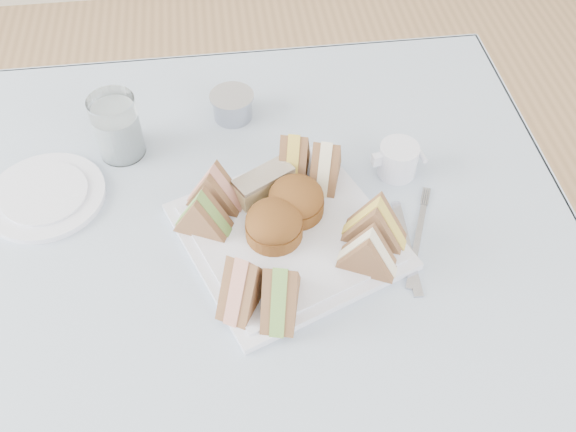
{
  "coord_description": "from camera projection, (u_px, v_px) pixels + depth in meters",
  "views": [
    {
      "loc": [
        0.01,
        -0.5,
        1.47
      ],
      "look_at": [
        0.08,
        0.06,
        0.8
      ],
      "focal_mm": 40.0,
      "sensor_mm": 36.0,
      "label": 1
    }
  ],
  "objects": [
    {
      "name": "creamer_jug",
      "position": [
        398.0,
        160.0,
        0.98
      ],
      "size": [
        0.07,
        0.07,
        0.05
      ],
      "primitive_type": "cylinder",
      "rotation": [
        0.0,
        0.0,
        0.16
      ],
      "color": "white",
      "rests_on": "tablecloth"
    },
    {
      "name": "side_plate",
      "position": [
        46.0,
        196.0,
        0.96
      ],
      "size": [
        0.19,
        0.19,
        0.01
      ],
      "primitive_type": "cylinder",
      "rotation": [
        0.0,
        0.0,
        -0.1
      ],
      "color": "white",
      "rests_on": "tablecloth"
    },
    {
      "name": "sandwich_fl_a",
      "position": [
        244.0,
        279.0,
        0.81
      ],
      "size": [
        0.08,
        0.1,
        0.08
      ],
      "primitive_type": null,
      "rotation": [
        0.0,
        0.0,
        1.04
      ],
      "color": "brown",
      "rests_on": "serving_plate"
    },
    {
      "name": "tea_strainer",
      "position": [
        233.0,
        107.0,
        1.07
      ],
      "size": [
        0.08,
        0.08,
        0.04
      ],
      "primitive_type": "cylinder",
      "rotation": [
        0.0,
        0.0,
        -0.08
      ],
      "color": "#A4A6B3",
      "rests_on": "tablecloth"
    },
    {
      "name": "serving_plate",
      "position": [
        288.0,
        236.0,
        0.91
      ],
      "size": [
        0.35,
        0.35,
        0.01
      ],
      "primitive_type": "cube",
      "rotation": [
        0.0,
        0.0,
        0.38
      ],
      "color": "white",
      "rests_on": "tablecloth"
    },
    {
      "name": "water_glass",
      "position": [
        117.0,
        127.0,
        0.99
      ],
      "size": [
        0.08,
        0.08,
        0.11
      ],
      "primitive_type": "cylinder",
      "rotation": [
        0.0,
        0.0,
        -0.11
      ],
      "color": "white",
      "rests_on": "tablecloth"
    },
    {
      "name": "scone_left",
      "position": [
        274.0,
        224.0,
        0.88
      ],
      "size": [
        0.11,
        0.11,
        0.05
      ],
      "primitive_type": "cylinder",
      "rotation": [
        0.0,
        0.0,
        0.53
      ],
      "color": "brown",
      "rests_on": "serving_plate"
    },
    {
      "name": "tablecloth",
      "position": [
        232.0,
        279.0,
        0.88
      ],
      "size": [
        1.02,
        1.02,
        0.01
      ],
      "primitive_type": "cube",
      "color": "#A7B4C4",
      "rests_on": "table"
    },
    {
      "name": "sandwich_fr_b",
      "position": [
        368.0,
        249.0,
        0.84
      ],
      "size": [
        0.09,
        0.07,
        0.07
      ],
      "primitive_type": null,
      "rotation": [
        0.0,
        0.0,
        -0.45
      ],
      "color": "brown",
      "rests_on": "serving_plate"
    },
    {
      "name": "sandwich_bl_b",
      "position": [
        214.0,
        186.0,
        0.91
      ],
      "size": [
        0.09,
        0.07,
        0.08
      ],
      "primitive_type": null,
      "rotation": [
        0.0,
        0.0,
        2.72
      ],
      "color": "brown",
      "rests_on": "serving_plate"
    },
    {
      "name": "scone_right",
      "position": [
        296.0,
        200.0,
        0.91
      ],
      "size": [
        0.11,
        0.11,
        0.05
      ],
      "primitive_type": "cylinder",
      "rotation": [
        0.0,
        0.0,
        0.64
      ],
      "color": "brown",
      "rests_on": "serving_plate"
    },
    {
      "name": "pastry_slice",
      "position": [
        264.0,
        184.0,
        0.94
      ],
      "size": [
        0.1,
        0.08,
        0.04
      ],
      "primitive_type": "cube",
      "rotation": [
        0.0,
        0.0,
        0.52
      ],
      "color": "beige",
      "rests_on": "serving_plate"
    },
    {
      "name": "sandwich_br_b",
      "position": [
        294.0,
        154.0,
        0.95
      ],
      "size": [
        0.06,
        0.1,
        0.08
      ],
      "primitive_type": null,
      "rotation": [
        0.0,
        0.0,
        -1.83
      ],
      "color": "brown",
      "rests_on": "serving_plate"
    },
    {
      "name": "sandwich_fl_b",
      "position": [
        281.0,
        288.0,
        0.8
      ],
      "size": [
        0.06,
        0.1,
        0.08
      ],
      "primitive_type": null,
      "rotation": [
        0.0,
        0.0,
        1.33
      ],
      "color": "brown",
      "rests_on": "serving_plate"
    },
    {
      "name": "sandwich_fr_a",
      "position": [
        376.0,
        220.0,
        0.87
      ],
      "size": [
        0.1,
        0.07,
        0.08
      ],
      "primitive_type": null,
      "rotation": [
        0.0,
        0.0,
        -0.42
      ],
      "color": "brown",
      "rests_on": "serving_plate"
    },
    {
      "name": "sandwich_bl_a",
      "position": [
        202.0,
        212.0,
        0.89
      ],
      "size": [
        0.09,
        0.07,
        0.07
      ],
      "primitive_type": null,
      "rotation": [
        0.0,
        0.0,
        2.7
      ],
      "color": "brown",
      "rests_on": "serving_plate"
    },
    {
      "name": "fork",
      "position": [
        417.0,
        245.0,
        0.91
      ],
      "size": [
        0.07,
        0.15,
        0.0
      ],
      "primitive_type": "cube",
      "rotation": [
        0.0,
        0.0,
        -0.39
      ],
      "color": "#A4A6B3",
      "rests_on": "tablecloth"
    },
    {
      "name": "table",
      "position": [
        246.0,
        396.0,
        1.16
      ],
      "size": [
        0.9,
        0.9,
        0.74
      ],
      "primitive_type": "cube",
      "color": "brown",
      "rests_on": "floor"
    },
    {
      "name": "knife",
      "position": [
        407.0,
        247.0,
        0.9
      ],
      "size": [
        0.02,
        0.17,
        0.0
      ],
      "primitive_type": "cube",
      "rotation": [
        0.0,
        0.0,
        -0.05
      ],
      "color": "#A4A6B3",
      "rests_on": "tablecloth"
    },
    {
      "name": "sandwich_br_a",
      "position": [
        326.0,
        161.0,
        0.95
      ],
      "size": [
        0.06,
        0.09,
        0.08
      ],
      "primitive_type": null,
      "rotation": [
        0.0,
        0.0,
        -1.88
      ],
      "color": "brown",
      "rests_on": "serving_plate"
    }
  ]
}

